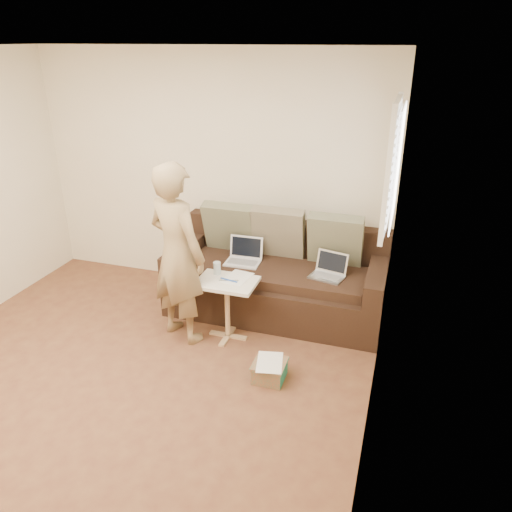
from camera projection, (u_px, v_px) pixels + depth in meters
name	position (u px, v px, depth m)	size (l,w,h in m)	color
floor	(108.00, 400.00, 3.94)	(4.50, 4.50, 0.00)	#572E20
ceiling	(54.00, 49.00, 2.88)	(4.50, 4.50, 0.00)	white
wall_back	(210.00, 174.00, 5.37)	(4.00, 4.00, 0.00)	beige
wall_right	(379.00, 293.00, 2.86)	(4.50, 4.50, 0.00)	beige
window_blinds	(393.00, 166.00, 4.01)	(0.12, 0.88, 1.08)	white
sofa	(276.00, 274.00, 5.06)	(2.20, 0.95, 0.85)	black
pillow_left	(229.00, 227.00, 5.30)	(0.55, 0.14, 0.55)	#63674C
pillow_mid	(279.00, 233.00, 5.14)	(0.55, 0.14, 0.55)	#706C50
pillow_right	(335.00, 240.00, 4.96)	(0.55, 0.14, 0.55)	#63674C
laptop_silver	(327.00, 278.00, 4.78)	(0.32, 0.23, 0.21)	#B7BABC
laptop_white	(242.00, 264.00, 5.08)	(0.35, 0.26, 0.26)	white
person	(177.00, 254.00, 4.46)	(0.63, 0.43, 1.72)	olive
side_table	(227.00, 309.00, 4.65)	(0.55, 0.39, 0.61)	silver
drinking_glass	(217.00, 268.00, 4.64)	(0.07, 0.07, 0.12)	silver
scissors	(229.00, 280.00, 4.52)	(0.18, 0.10, 0.02)	silver
paper_on_table	(238.00, 278.00, 4.58)	(0.21, 0.30, 0.00)	white
striped_box	(270.00, 370.00, 4.15)	(0.27, 0.27, 0.17)	red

